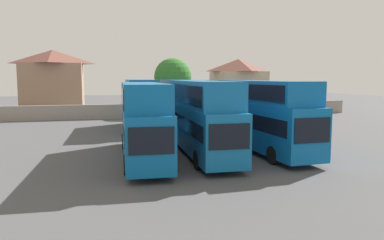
{
  "coord_description": "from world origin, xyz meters",
  "views": [
    {
      "loc": [
        -6.66,
        -23.03,
        5.11
      ],
      "look_at": [
        0.0,
        3.0,
        2.01
      ],
      "focal_mm": 34.48,
      "sensor_mm": 36.0,
      "label": 1
    }
  ],
  "objects_px": {
    "house_terrace_centre": "(238,84)",
    "tree_left_of_lot": "(173,77)",
    "bus_5": "(183,101)",
    "bus_1": "(143,116)",
    "bus_2": "(202,114)",
    "bus_3": "(263,112)",
    "house_terrace_left": "(53,81)",
    "bus_4": "(140,101)"
  },
  "relations": [
    {
      "from": "bus_1",
      "to": "bus_5",
      "type": "xyz_separation_m",
      "value": [
        5.76,
        13.69,
        0.05
      ]
    },
    {
      "from": "bus_2",
      "to": "bus_4",
      "type": "distance_m",
      "value": 13.87
    },
    {
      "from": "bus_1",
      "to": "house_terrace_centre",
      "type": "bearing_deg",
      "value": 152.82
    },
    {
      "from": "house_terrace_centre",
      "to": "bus_4",
      "type": "bearing_deg",
      "value": -132.53
    },
    {
      "from": "bus_2",
      "to": "bus_3",
      "type": "bearing_deg",
      "value": 93.13
    },
    {
      "from": "tree_left_of_lot",
      "to": "house_terrace_centre",
      "type": "bearing_deg",
      "value": 29.91
    },
    {
      "from": "bus_1",
      "to": "house_terrace_left",
      "type": "xyz_separation_m",
      "value": [
        -8.78,
        33.29,
        1.89
      ]
    },
    {
      "from": "house_terrace_centre",
      "to": "tree_left_of_lot",
      "type": "height_order",
      "value": "house_terrace_centre"
    },
    {
      "from": "bus_2",
      "to": "bus_5",
      "type": "xyz_separation_m",
      "value": [
        1.89,
        13.56,
        -0.01
      ]
    },
    {
      "from": "bus_1",
      "to": "bus_2",
      "type": "bearing_deg",
      "value": 94.93
    },
    {
      "from": "bus_5",
      "to": "house_terrace_centre",
      "type": "bearing_deg",
      "value": 141.96
    },
    {
      "from": "bus_4",
      "to": "bus_5",
      "type": "height_order",
      "value": "bus_4"
    },
    {
      "from": "bus_2",
      "to": "bus_5",
      "type": "relative_size",
      "value": 1.04
    },
    {
      "from": "bus_2",
      "to": "bus_3",
      "type": "distance_m",
      "value": 4.4
    },
    {
      "from": "bus_2",
      "to": "house_terrace_left",
      "type": "relative_size",
      "value": 1.29
    },
    {
      "from": "bus_1",
      "to": "bus_2",
      "type": "relative_size",
      "value": 1.02
    },
    {
      "from": "tree_left_of_lot",
      "to": "bus_1",
      "type": "bearing_deg",
      "value": -105.31
    },
    {
      "from": "bus_4",
      "to": "house_terrace_centre",
      "type": "distance_m",
      "value": 26.78
    },
    {
      "from": "bus_1",
      "to": "bus_3",
      "type": "height_order",
      "value": "bus_3"
    },
    {
      "from": "house_terrace_centre",
      "to": "house_terrace_left",
      "type": "bearing_deg",
      "value": -179.6
    },
    {
      "from": "bus_1",
      "to": "house_terrace_centre",
      "type": "distance_m",
      "value": 38.77
    },
    {
      "from": "bus_3",
      "to": "tree_left_of_lot",
      "type": "bearing_deg",
      "value": 179.63
    },
    {
      "from": "bus_1",
      "to": "bus_2",
      "type": "xyz_separation_m",
      "value": [
        3.87,
        0.13,
        0.06
      ]
    },
    {
      "from": "house_terrace_left",
      "to": "house_terrace_centre",
      "type": "bearing_deg",
      "value": 0.4
    },
    {
      "from": "bus_4",
      "to": "house_terrace_left",
      "type": "height_order",
      "value": "house_terrace_left"
    },
    {
      "from": "bus_2",
      "to": "house_terrace_centre",
      "type": "xyz_separation_m",
      "value": [
        15.6,
        33.36,
        1.36
      ]
    },
    {
      "from": "bus_3",
      "to": "bus_4",
      "type": "relative_size",
      "value": 1.08
    },
    {
      "from": "bus_1",
      "to": "bus_3",
      "type": "relative_size",
      "value": 1.07
    },
    {
      "from": "bus_5",
      "to": "tree_left_of_lot",
      "type": "bearing_deg",
      "value": 170.04
    },
    {
      "from": "bus_3",
      "to": "house_terrace_centre",
      "type": "xyz_separation_m",
      "value": [
        11.21,
        33.29,
        1.36
      ]
    },
    {
      "from": "bus_4",
      "to": "house_terrace_centre",
      "type": "height_order",
      "value": "house_terrace_centre"
    },
    {
      "from": "bus_1",
      "to": "house_terrace_centre",
      "type": "xyz_separation_m",
      "value": [
        19.47,
        33.49,
        1.42
      ]
    },
    {
      "from": "house_terrace_centre",
      "to": "bus_2",
      "type": "bearing_deg",
      "value": -115.07
    },
    {
      "from": "bus_2",
      "to": "tree_left_of_lot",
      "type": "bearing_deg",
      "value": 174.89
    },
    {
      "from": "bus_1",
      "to": "house_terrace_left",
      "type": "relative_size",
      "value": 1.32
    },
    {
      "from": "bus_5",
      "to": "bus_3",
      "type": "bearing_deg",
      "value": 7.17
    },
    {
      "from": "tree_left_of_lot",
      "to": "bus_2",
      "type": "bearing_deg",
      "value": -97.31
    },
    {
      "from": "house_terrace_left",
      "to": "bus_4",
      "type": "bearing_deg",
      "value": -62.45
    },
    {
      "from": "bus_1",
      "to": "bus_3",
      "type": "xyz_separation_m",
      "value": [
        8.26,
        0.2,
        0.06
      ]
    },
    {
      "from": "bus_3",
      "to": "house_terrace_left",
      "type": "height_order",
      "value": "house_terrace_left"
    },
    {
      "from": "bus_5",
      "to": "tree_left_of_lot",
      "type": "relative_size",
      "value": 1.45
    },
    {
      "from": "bus_3",
      "to": "bus_4",
      "type": "xyz_separation_m",
      "value": [
        -6.87,
        13.58,
        0.01
      ]
    }
  ]
}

